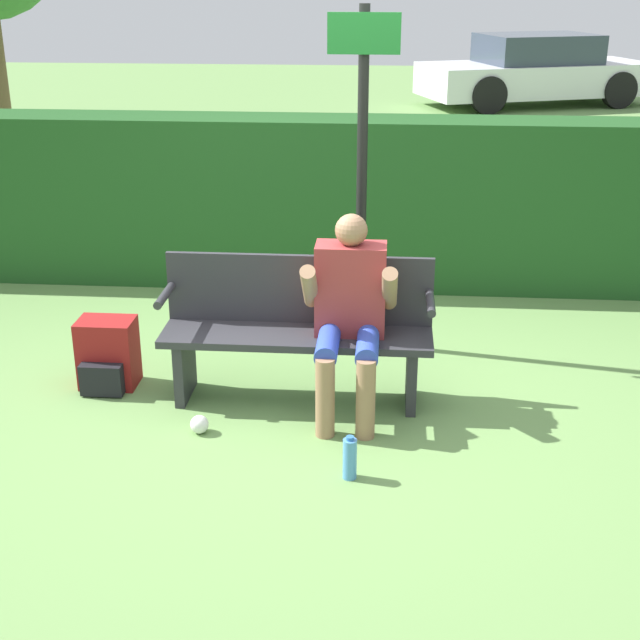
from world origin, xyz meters
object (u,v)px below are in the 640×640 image
(signpost, at_px, (362,157))
(backpack, at_px, (107,355))
(water_bottle, at_px, (350,458))
(park_bench, at_px, (298,328))
(parked_car, at_px, (536,71))
(person_seated, at_px, (349,307))

(signpost, bearing_deg, backpack, -152.69)
(water_bottle, relative_size, signpost, 0.11)
(park_bench, relative_size, parked_car, 0.35)
(backpack, height_order, water_bottle, backpack)
(park_bench, height_order, person_seated, person_seated)
(signpost, xyz_separation_m, parked_car, (2.88, 11.95, -0.70))
(backpack, bearing_deg, park_bench, -1.88)
(signpost, relative_size, parked_car, 0.49)
(person_seated, bearing_deg, signpost, 88.49)
(person_seated, relative_size, parked_car, 0.25)
(person_seated, distance_m, signpost, 1.20)
(water_bottle, bearing_deg, person_seated, 93.45)
(person_seated, bearing_deg, parked_car, 77.33)
(person_seated, distance_m, water_bottle, 0.97)
(signpost, bearing_deg, parked_car, 76.45)
(backpack, xyz_separation_m, water_bottle, (1.59, -0.99, -0.09))
(backpack, height_order, parked_car, parked_car)
(backpack, xyz_separation_m, signpost, (1.56, 0.81, 1.13))
(park_bench, distance_m, signpost, 1.27)
(backpack, bearing_deg, person_seated, -6.44)
(person_seated, height_order, water_bottle, person_seated)
(backpack, xyz_separation_m, parked_car, (4.44, 12.76, 0.42))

